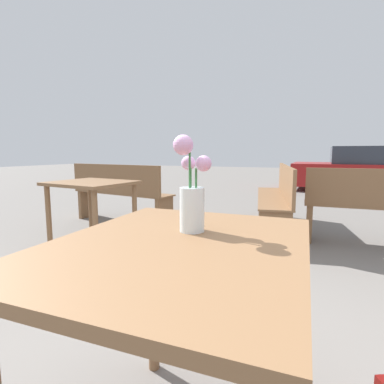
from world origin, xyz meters
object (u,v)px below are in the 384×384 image
object	(u,v)px
table_front	(179,281)
parked_car	(380,170)
bench_far	(383,206)
flower_vase	(191,197)
bench_near	(119,192)
table_back	(92,195)
bench_middle	(278,194)

from	to	relation	value
table_front	parked_car	size ratio (longest dim) A/B	0.21
parked_car	bench_far	bearing A→B (deg)	-99.14
flower_vase	bench_near	size ratio (longest dim) A/B	0.19
table_back	parked_car	world-z (taller)	parked_car
bench_near	bench_middle	world-z (taller)	same
bench_near	table_back	world-z (taller)	bench_near
flower_vase	table_back	size ratio (longest dim) A/B	0.38
table_front	flower_vase	bearing A→B (deg)	94.24
parked_car	flower_vase	bearing A→B (deg)	-103.19
table_front	bench_near	bearing A→B (deg)	129.07
bench_near	bench_middle	bearing A→B (deg)	12.73
table_front	bench_middle	distance (m)	3.21
table_front	bench_far	size ratio (longest dim) A/B	0.58
bench_far	parked_car	size ratio (longest dim) A/B	0.36
table_front	bench_middle	xyz separation A→B (m)	(-0.07, 3.21, -0.16)
parked_car	table_back	bearing A→B (deg)	-118.32
flower_vase	bench_near	distance (m)	3.44
bench_near	parked_car	world-z (taller)	parked_car
flower_vase	bench_middle	distance (m)	3.11
bench_middle	table_back	xyz separation A→B (m)	(-1.61, -1.64, 0.12)
table_front	bench_far	xyz separation A→B (m)	(1.02, 2.85, -0.18)
bench_far	table_front	bearing A→B (deg)	-109.78
bench_near	bench_far	distance (m)	3.24
flower_vase	table_back	xyz separation A→B (m)	(-1.67, 1.45, -0.28)
table_front	table_back	distance (m)	2.30
flower_vase	parked_car	size ratio (longest dim) A/B	0.07
bench_far	table_back	distance (m)	3.00
bench_near	flower_vase	bearing A→B (deg)	-49.80
bench_far	bench_near	bearing A→B (deg)	-177.77
flower_vase	table_back	world-z (taller)	flower_vase
flower_vase	bench_far	bearing A→B (deg)	69.28
table_front	bench_near	world-z (taller)	bench_near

